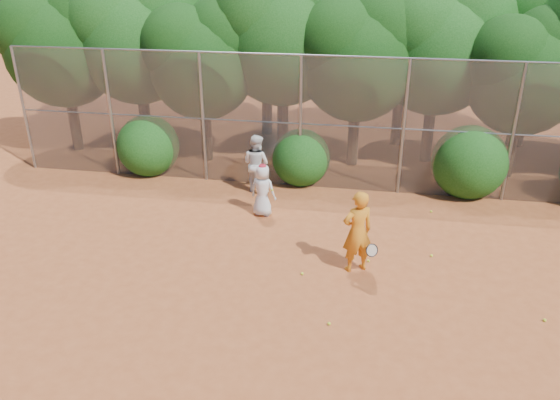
# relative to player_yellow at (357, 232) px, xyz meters

# --- Properties ---
(ground) EXTENTS (80.00, 80.00, 0.00)m
(ground) POSITION_rel_player_yellow_xyz_m (-0.95, -1.39, -0.98)
(ground) COLOR #984822
(ground) RESTS_ON ground
(fence_back) EXTENTS (20.05, 0.09, 4.03)m
(fence_back) POSITION_rel_player_yellow_xyz_m (-1.07, 4.61, 1.07)
(fence_back) COLOR gray
(fence_back) RESTS_ON ground
(tree_0) EXTENTS (4.38, 3.81, 6.00)m
(tree_0) POSITION_rel_player_yellow_xyz_m (-10.39, 6.65, 2.95)
(tree_0) COLOR black
(tree_0) RESTS_ON ground
(tree_1) EXTENTS (4.64, 4.03, 6.35)m
(tree_1) POSITION_rel_player_yellow_xyz_m (-7.89, 7.15, 3.19)
(tree_1) COLOR black
(tree_1) RESTS_ON ground
(tree_2) EXTENTS (3.99, 3.47, 5.47)m
(tree_2) POSITION_rel_player_yellow_xyz_m (-5.40, 6.44, 2.61)
(tree_2) COLOR black
(tree_2) RESTS_ON ground
(tree_3) EXTENTS (4.89, 4.26, 6.70)m
(tree_3) POSITION_rel_player_yellow_xyz_m (-2.88, 7.45, 3.42)
(tree_3) COLOR black
(tree_3) RESTS_ON ground
(tree_4) EXTENTS (4.19, 3.64, 5.73)m
(tree_4) POSITION_rel_player_yellow_xyz_m (-0.39, 6.84, 2.78)
(tree_4) COLOR black
(tree_4) RESTS_ON ground
(tree_5) EXTENTS (4.51, 3.92, 6.17)m
(tree_5) POSITION_rel_player_yellow_xyz_m (2.11, 7.65, 3.07)
(tree_5) COLOR black
(tree_5) RESTS_ON ground
(tree_6) EXTENTS (3.86, 3.36, 5.29)m
(tree_6) POSITION_rel_player_yellow_xyz_m (4.60, 6.64, 2.49)
(tree_6) COLOR black
(tree_6) RESTS_ON ground
(tree_9) EXTENTS (4.83, 4.20, 6.62)m
(tree_9) POSITION_rel_player_yellow_xyz_m (-8.89, 9.45, 3.36)
(tree_9) COLOR black
(tree_9) RESTS_ON ground
(tree_10) EXTENTS (5.15, 4.48, 7.06)m
(tree_10) POSITION_rel_player_yellow_xyz_m (-3.88, 9.65, 3.65)
(tree_10) COLOR black
(tree_10) RESTS_ON ground
(tree_11) EXTENTS (4.64, 4.03, 6.35)m
(tree_11) POSITION_rel_player_yellow_xyz_m (1.11, 9.25, 3.19)
(tree_11) COLOR black
(tree_11) RESTS_ON ground
(tree_12) EXTENTS (5.02, 4.37, 6.88)m
(tree_12) POSITION_rel_player_yellow_xyz_m (5.62, 9.85, 3.53)
(tree_12) COLOR black
(tree_12) RESTS_ON ground
(bush_0) EXTENTS (2.00, 2.00, 2.00)m
(bush_0) POSITION_rel_player_yellow_xyz_m (-6.95, 4.91, 0.02)
(bush_0) COLOR #124210
(bush_0) RESTS_ON ground
(bush_1) EXTENTS (1.80, 1.80, 1.80)m
(bush_1) POSITION_rel_player_yellow_xyz_m (-1.95, 4.91, -0.08)
(bush_1) COLOR #124210
(bush_1) RESTS_ON ground
(bush_2) EXTENTS (2.20, 2.20, 2.20)m
(bush_2) POSITION_rel_player_yellow_xyz_m (3.05, 4.91, 0.12)
(bush_2) COLOR #124210
(bush_2) RESTS_ON ground
(player_yellow) EXTENTS (0.94, 0.75, 1.96)m
(player_yellow) POSITION_rel_player_yellow_xyz_m (0.00, 0.00, 0.00)
(player_yellow) COLOR orange
(player_yellow) RESTS_ON ground
(player_teen) EXTENTS (0.80, 0.62, 1.49)m
(player_teen) POSITION_rel_player_yellow_xyz_m (-2.66, 2.43, -0.24)
(player_teen) COLOR silver
(player_teen) RESTS_ON ground
(player_white) EXTENTS (1.07, 0.99, 1.77)m
(player_white) POSITION_rel_player_yellow_xyz_m (-3.17, 4.01, -0.09)
(player_white) COLOR white
(player_white) RESTS_ON ground
(ball_0) EXTENTS (0.07, 0.07, 0.07)m
(ball_0) POSITION_rel_player_yellow_xyz_m (0.30, 0.37, -0.94)
(ball_0) COLOR #C0D526
(ball_0) RESTS_ON ground
(ball_1) EXTENTS (0.07, 0.07, 0.07)m
(ball_1) POSITION_rel_player_yellow_xyz_m (1.78, 0.88, -0.94)
(ball_1) COLOR #C0D526
(ball_1) RESTS_ON ground
(ball_2) EXTENTS (0.07, 0.07, 0.07)m
(ball_2) POSITION_rel_player_yellow_xyz_m (-0.40, -2.15, -0.94)
(ball_2) COLOR #C0D526
(ball_2) RESTS_ON ground
(ball_3) EXTENTS (0.07, 0.07, 0.07)m
(ball_3) POSITION_rel_player_yellow_xyz_m (3.80, -1.31, -0.94)
(ball_3) COLOR #C0D526
(ball_3) RESTS_ON ground
(ball_4) EXTENTS (0.07, 0.07, 0.07)m
(ball_4) POSITION_rel_player_yellow_xyz_m (-1.16, -0.45, -0.94)
(ball_4) COLOR #C0D526
(ball_4) RESTS_ON ground
(ball_5) EXTENTS (0.07, 0.07, 0.07)m
(ball_5) POSITION_rel_player_yellow_xyz_m (1.96, 3.35, -0.94)
(ball_5) COLOR #C0D526
(ball_5) RESTS_ON ground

